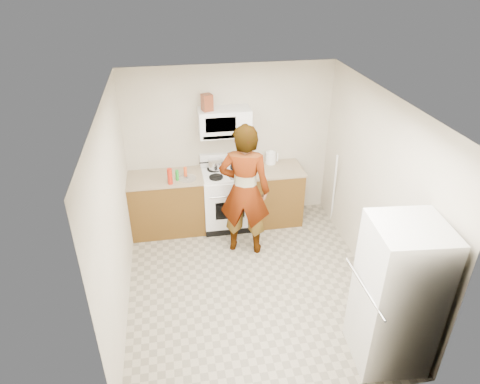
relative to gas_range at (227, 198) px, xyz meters
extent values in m
plane|color=gray|center=(0.10, -1.48, -0.49)|extent=(3.60, 3.60, 0.00)
cube|color=beige|center=(0.10, 0.31, 0.76)|extent=(3.20, 0.02, 2.50)
cube|color=beige|center=(1.69, -1.48, 0.76)|extent=(0.02, 3.60, 2.50)
cube|color=brown|center=(-0.94, 0.01, -0.04)|extent=(1.12, 0.62, 0.90)
cube|color=tan|center=(-0.94, 0.01, 0.43)|extent=(1.14, 0.64, 0.03)
cube|color=brown|center=(0.78, 0.01, -0.04)|extent=(0.80, 0.62, 0.90)
cube|color=tan|center=(0.78, 0.01, 0.43)|extent=(0.82, 0.64, 0.03)
cube|color=white|center=(0.00, -0.01, -0.04)|extent=(0.76, 0.65, 0.90)
cube|color=white|center=(0.00, -0.01, 0.43)|extent=(0.76, 0.62, 0.03)
cube|color=white|center=(0.00, 0.28, 0.54)|extent=(0.76, 0.08, 0.20)
cube|color=white|center=(0.00, 0.13, 1.21)|extent=(0.76, 0.38, 0.40)
imported|color=tan|center=(0.15, -0.70, 0.50)|extent=(0.83, 0.67, 1.97)
cube|color=silver|center=(1.32, -2.86, 0.36)|extent=(0.76, 0.76, 1.70)
cylinder|color=white|center=(0.74, 0.20, 0.55)|extent=(0.20, 0.20, 0.19)
cube|color=maroon|center=(-0.25, 0.09, 1.53)|extent=(0.18, 0.18, 0.24)
cylinder|color=silver|center=(-0.15, 0.14, 0.53)|extent=(0.29, 0.29, 0.13)
cube|color=silver|center=(0.14, -0.16, 0.47)|extent=(0.27, 0.20, 0.05)
cylinder|color=red|center=(-0.86, -0.23, 0.57)|extent=(0.09, 0.09, 0.24)
cylinder|color=#E74919|center=(-0.63, -0.04, 0.53)|extent=(0.06, 0.06, 0.15)
cylinder|color=#1A9321|center=(-0.75, -0.13, 0.53)|extent=(0.05, 0.05, 0.16)
cylinder|color=white|center=(-0.61, -0.11, 0.46)|extent=(0.33, 0.33, 0.01)
cylinder|color=white|center=(1.65, -0.29, 0.16)|extent=(0.16, 0.26, 1.27)
camera|label=1|loc=(-0.79, -5.79, 3.41)|focal=32.00mm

